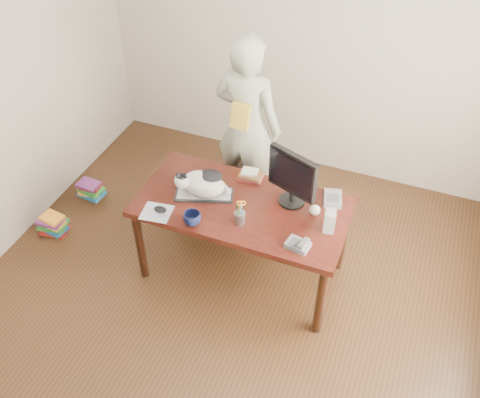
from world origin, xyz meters
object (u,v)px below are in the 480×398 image
object	(u,v)px
book_pile_a	(53,224)
cat	(202,183)
book_pile_b	(91,189)
coffee_mug	(192,219)
keyboard	(204,195)
baseball	(315,210)
desk	(246,212)
book_stack	(251,175)
person	(248,126)
speaker	(330,221)
pen_cup	(240,216)
mouse	(160,209)
monitor	(292,176)
phone	(298,245)
calculator	(333,199)

from	to	relation	value
book_pile_a	cat	bearing A→B (deg)	7.17
cat	book_pile_b	bearing A→B (deg)	146.39
coffee_mug	book_pile_a	size ratio (longest dim) A/B	0.47
keyboard	baseball	distance (m)	0.85
desk	book_stack	xyz separation A→B (m)	(-0.05, 0.23, 0.18)
keyboard	book_pile_a	size ratio (longest dim) A/B	1.74
desk	baseball	xyz separation A→B (m)	(0.53, 0.02, 0.19)
keyboard	baseball	bearing A→B (deg)	-11.08
coffee_mug	person	world-z (taller)	person
baseball	speaker	bearing A→B (deg)	-41.52
pen_cup	mouse	world-z (taller)	pen_cup
coffee_mug	baseball	distance (m)	0.90
monitor	baseball	distance (m)	0.30
speaker	book_stack	size ratio (longest dim) A/B	0.86
desk	book_stack	size ratio (longest dim) A/B	7.84
cat	speaker	size ratio (longest dim) A/B	2.38
baseball	person	distance (m)	1.12
keyboard	speaker	world-z (taller)	speaker
book_pile_a	book_stack	bearing A→B (deg)	16.80
desk	speaker	distance (m)	0.72
speaker	phone	bearing A→B (deg)	-133.99
cat	phone	xyz separation A→B (m)	(0.84, -0.24, -0.10)
coffee_mug	book_stack	bearing A→B (deg)	71.59
book_stack	person	xyz separation A→B (m)	(-0.24, 0.54, 0.07)
cat	pen_cup	distance (m)	0.41
book_stack	person	distance (m)	0.60
mouse	coffee_mug	world-z (taller)	coffee_mug
desk	book_pile_b	distance (m)	1.82
monitor	cat	bearing A→B (deg)	-144.37
desk	calculator	bearing A→B (deg)	18.89
desk	keyboard	distance (m)	0.36
coffee_mug	desk	bearing A→B (deg)	56.71
calculator	desk	bearing A→B (deg)	-175.62
keyboard	monitor	size ratio (longest dim) A/B	1.02
phone	person	size ratio (longest dim) A/B	0.10
calculator	mouse	bearing A→B (deg)	-167.68
cat	phone	size ratio (longest dim) A/B	2.35
desk	person	xyz separation A→B (m)	(-0.29, 0.78, 0.25)
cat	book_pile_a	xyz separation A→B (m)	(-1.43, -0.18, -0.79)
calculator	person	size ratio (longest dim) A/B	0.12
speaker	book_stack	bearing A→B (deg)	143.37
desk	coffee_mug	xyz separation A→B (m)	(-0.26, -0.40, 0.20)
phone	monitor	bearing A→B (deg)	124.70
book_stack	book_pile_a	bearing A→B (deg)	-164.15
person	book_stack	bearing A→B (deg)	120.60
pen_cup	mouse	bearing A→B (deg)	-168.89
book_pile_b	cat	bearing A→B (deg)	-14.82
keyboard	mouse	xyz separation A→B (m)	(-0.23, -0.28, 0.01)
book_pile_a	keyboard	bearing A→B (deg)	7.36
mouse	calculator	world-z (taller)	calculator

